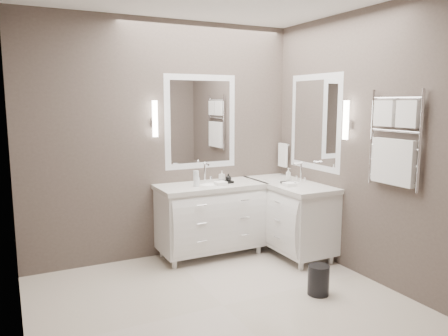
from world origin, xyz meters
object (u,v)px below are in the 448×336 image
towel_ladder (394,145)px  waste_bin (318,280)px  vanity_back (211,215)px  vanity_right (289,213)px

towel_ladder → waste_bin: (-0.65, 0.21, -1.25)m
vanity_back → towel_ladder: size_ratio=1.38×
vanity_back → waste_bin: size_ratio=4.42×
waste_bin → vanity_back: bearing=107.6°
vanity_right → towel_ladder: (0.23, -1.30, 0.91)m
vanity_back → towel_ladder: 2.16m
vanity_right → waste_bin: 1.22m
vanity_right → vanity_back: bearing=159.6°
vanity_back → vanity_right: size_ratio=1.00×
vanity_right → towel_ladder: towel_ladder is taller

